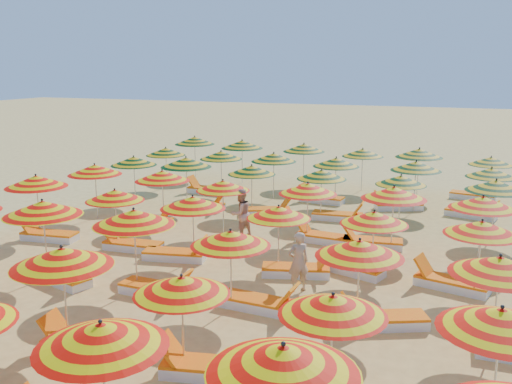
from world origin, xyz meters
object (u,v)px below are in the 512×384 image
Objects in this scene: umbrella_14 at (134,217)px; lounger_16 at (176,254)px; umbrella_19 at (115,195)px; umbrella_32 at (252,170)px; lounger_9 at (63,277)px; umbrella_46 at (419,153)px; umbrella_39 at (336,162)px; umbrella_38 at (274,157)px; lounger_28 at (397,205)px; lounger_14 at (48,235)px; umbrella_27 at (308,189)px; umbrella_35 at (496,186)px; lounger_30 at (474,196)px; umbrella_11 at (501,320)px; lounger_7 at (208,368)px; umbrella_45 at (363,153)px; umbrella_29 at (483,203)px; umbrella_43 at (242,144)px; umbrella_28 at (394,193)px; umbrella_42 at (195,141)px; lounger_26 at (207,190)px; lounger_29 at (472,213)px; umbrella_9 at (182,286)px; umbrella_30 at (134,161)px; umbrella_34 at (401,180)px; umbrella_44 at (304,148)px; umbrella_18 at (36,181)px; lounger_22 at (371,242)px; umbrella_16 at (360,248)px; lounger_17 at (298,270)px; beachgoer_b at (241,214)px; umbrella_10 at (333,305)px; beachgoer_a at (298,262)px; lounger_18 at (353,268)px; umbrella_4 at (283,360)px; lounger_6 at (86,345)px; lounger_12 at (383,320)px; umbrella_37 at (221,155)px; umbrella_36 at (166,152)px; umbrella_13 at (43,208)px; umbrella_47 at (491,161)px; umbrella_17 at (500,266)px; umbrella_26 at (223,186)px; umbrella_20 at (193,203)px; lounger_23 at (203,206)px; umbrella_25 at (162,176)px; lounger_20 at (148,221)px; umbrella_8 at (62,257)px; umbrella_24 at (95,170)px; umbrella_21 at (279,212)px; umbrella_22 at (374,218)px; lounger_21 at (323,237)px; lounger_25 at (339,216)px.

umbrella_14 is 2.80m from lounger_16.
umbrella_19 is 5.53m from umbrella_32.
umbrella_46 is at bearing 77.33° from lounger_9.
umbrella_46 reaches higher than umbrella_39.
umbrella_38 is at bearing 90.88° from umbrella_32.
lounger_14 is at bearing 15.72° from lounger_28.
umbrella_27 reaches higher than lounger_14.
lounger_16 is (-8.10, -5.14, -1.52)m from umbrella_35.
lounger_30 is (2.63, 2.73, 0.00)m from lounger_28.
lounger_28 is at bearing 103.45° from umbrella_11.
lounger_7 and lounger_16 have the same top height.
lounger_9 is (-4.82, -13.11, -1.47)m from umbrella_45.
umbrella_43 is (-9.99, 7.41, 0.11)m from umbrella_29.
umbrella_42 is at bearing 142.75° from umbrella_28.
lounger_26 is 0.95× the size of lounger_29.
umbrella_19 reaches higher than umbrella_9.
lounger_29 is at bearing 10.91° from umbrella_30.
umbrella_34 is 1.01× the size of umbrella_44.
umbrella_18 is 10.28m from lounger_22.
umbrella_35 reaches higher than umbrella_16.
lounger_17 is 1.19× the size of beachgoer_b.
umbrella_10 reaches higher than beachgoer_a.
umbrella_30 is 1.22× the size of lounger_18.
umbrella_16 is 1.09× the size of umbrella_39.
lounger_26 is at bearing -76.15° from lounger_7.
umbrella_4 is 15.07m from lounger_28.
umbrella_11 is at bearing -80.35° from umbrella_46.
lounger_6 is 5.84m from lounger_12.
umbrella_37 is 8.63m from lounger_22.
umbrella_29 is at bearing 121.57° from beachgoer_b.
umbrella_36 is 1.21× the size of lounger_22.
umbrella_13 is 1.16× the size of umbrella_34.
umbrella_44 is 7.55m from umbrella_47.
umbrella_26 is (-7.77, 5.03, -0.11)m from umbrella_17.
umbrella_20 is 1.07× the size of umbrella_39.
lounger_23 is 0.96× the size of lounger_29.
umbrella_25 is 1.09× the size of lounger_23.
umbrella_44 is 1.24× the size of lounger_20.
umbrella_8 is 8.32m from umbrella_27.
umbrella_24 reaches higher than umbrella_29.
umbrella_18 is 8.99m from umbrella_38.
lounger_6 is at bearing -109.56° from umbrella_21.
umbrella_32 reaches higher than umbrella_22.
lounger_21 is at bearing 45.05° from umbrella_20.
lounger_30 is 1.25× the size of beachgoer_a.
lounger_29 is at bearing -1.42° from umbrella_37.
umbrella_28 is 9.30m from lounger_6.
lounger_22 is at bearing 93.67° from umbrella_4.
umbrella_25 is at bearing 162.19° from umbrella_22.
umbrella_39 is 1.18× the size of lounger_25.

